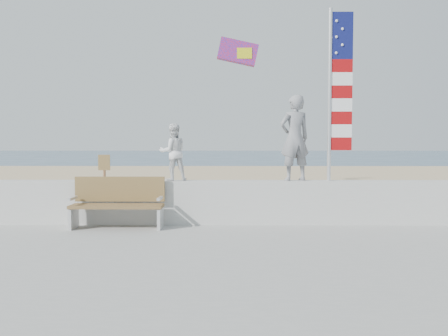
{
  "coord_description": "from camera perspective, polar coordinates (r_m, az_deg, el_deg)",
  "views": [
    {
      "loc": [
        0.28,
        -7.73,
        1.85
      ],
      "look_at": [
        0.2,
        1.8,
        1.35
      ],
      "focal_mm": 38.0,
      "sensor_mm": 36.0,
      "label": 1
    }
  ],
  "objects": [
    {
      "name": "sign",
      "position": [
        13.22,
        -14.19,
        -1.02
      ],
      "size": [
        0.32,
        0.07,
        1.46
      ],
      "color": "#8C6343",
      "rests_on": "sand"
    },
    {
      "name": "sand",
      "position": [
        16.83,
        -0.48,
        -3.17
      ],
      "size": [
        90.0,
        40.0,
        0.08
      ],
      "primitive_type": "cube",
      "color": "tan",
      "rests_on": "ground"
    },
    {
      "name": "parafoil_kite",
      "position": [
        11.16,
        1.8,
        13.74
      ],
      "size": [
        0.96,
        0.27,
        0.66
      ],
      "color": "red",
      "rests_on": "ground"
    },
    {
      "name": "ground",
      "position": [
        7.96,
        -1.57,
        -10.44
      ],
      "size": [
        220.0,
        220.0,
        0.0
      ],
      "primitive_type": "plane",
      "color": "#324B64",
      "rests_on": "ground"
    },
    {
      "name": "seawall",
      "position": [
        9.81,
        -1.16,
        -4.14
      ],
      "size": [
        30.0,
        0.35,
        0.9
      ],
      "primitive_type": "cube",
      "color": "beige",
      "rests_on": "boardwalk"
    },
    {
      "name": "adult",
      "position": [
        9.83,
        8.5,
        3.6
      ],
      "size": [
        0.74,
        0.6,
        1.76
      ],
      "primitive_type": "imported",
      "rotation": [
        0.0,
        0.0,
        3.45
      ],
      "color": "gray",
      "rests_on": "seawall"
    },
    {
      "name": "child",
      "position": [
        9.8,
        -6.15,
        1.9
      ],
      "size": [
        0.68,
        0.61,
        1.17
      ],
      "primitive_type": "imported",
      "rotation": [
        0.0,
        0.0,
        3.48
      ],
      "color": "white",
      "rests_on": "seawall"
    },
    {
      "name": "flag",
      "position": [
        10.05,
        13.32,
        9.45
      ],
      "size": [
        0.5,
        0.08,
        3.5
      ],
      "color": "white",
      "rests_on": "seawall"
    },
    {
      "name": "bench",
      "position": [
        9.6,
        -12.64,
        -4.02
      ],
      "size": [
        1.8,
        0.57,
        1.0
      ],
      "color": "brown",
      "rests_on": "boardwalk"
    }
  ]
}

